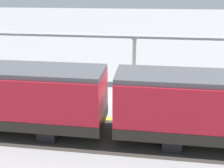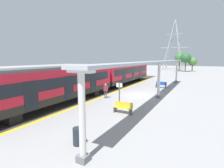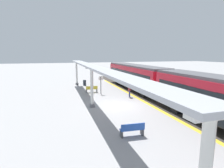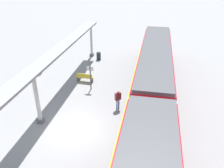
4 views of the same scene
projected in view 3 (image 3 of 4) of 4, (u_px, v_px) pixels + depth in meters
ground_plane at (120, 105)px, 17.71m from camera, size 176.00×176.00×0.00m
tactile_edge_strip at (147, 103)px, 18.55m from camera, size 0.39×33.96×0.01m
trackbed at (162, 102)px, 19.07m from camera, size 3.20×45.96×0.01m
train_near_carriage at (134, 76)px, 25.60m from camera, size 2.65×15.01×3.48m
canopy_pillar_nearest at (77, 73)px, 29.24m from camera, size 1.10×0.44×3.77m
canopy_pillar_second at (92, 87)px, 16.83m from camera, size 1.10×0.44×3.77m
canopy_beam at (92, 66)px, 16.35m from camera, size 1.20×27.46×0.16m
bench_near_end at (132, 130)px, 10.98m from camera, size 1.52×0.53×0.86m
bench_mid_platform at (92, 89)px, 23.55m from camera, size 1.52×0.51×0.86m
trash_bin at (85, 83)px, 28.82m from camera, size 0.48×0.48×0.87m
platform_info_sign at (101, 84)px, 22.49m from camera, size 0.56×0.10×2.20m
passenger_waiting_near_edge at (130, 89)px, 20.95m from camera, size 0.48×0.45×1.57m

